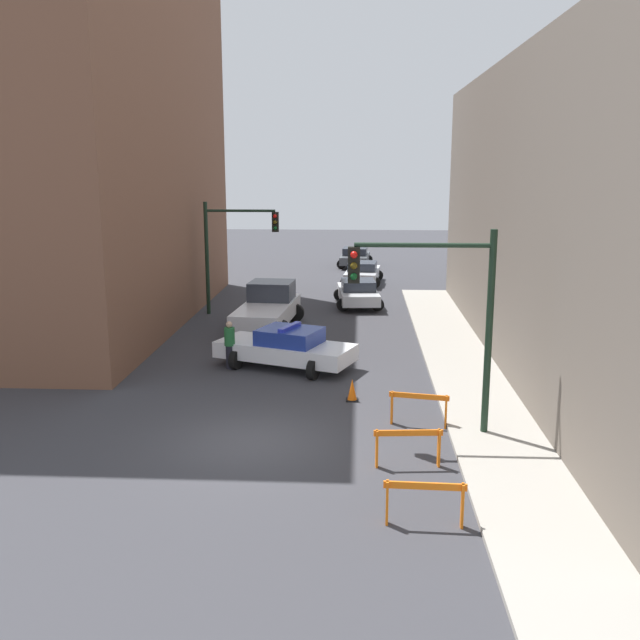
# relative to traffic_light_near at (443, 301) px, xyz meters

# --- Properties ---
(ground_plane) EXTENTS (120.00, 120.00, 0.00)m
(ground_plane) POSITION_rel_traffic_light_near_xyz_m (-4.73, -0.79, -3.53)
(ground_plane) COLOR #38383D
(sidewalk_right) EXTENTS (2.40, 44.00, 0.12)m
(sidewalk_right) POSITION_rel_traffic_light_near_xyz_m (1.47, -0.79, -3.47)
(sidewalk_right) COLOR #9E998E
(sidewalk_right) RESTS_ON ground_plane
(building_corner_left) EXTENTS (14.00, 20.00, 17.93)m
(building_corner_left) POSITION_rel_traffic_light_near_xyz_m (-16.73, 13.21, 5.44)
(building_corner_left) COLOR brown
(building_corner_left) RESTS_ON ground_plane
(traffic_light_near) EXTENTS (3.64, 0.35, 5.20)m
(traffic_light_near) POSITION_rel_traffic_light_near_xyz_m (0.00, 0.00, 0.00)
(traffic_light_near) COLOR black
(traffic_light_near) RESTS_ON sidewalk_right
(traffic_light_far) EXTENTS (3.44, 0.35, 5.20)m
(traffic_light_far) POSITION_rel_traffic_light_near_xyz_m (-8.03, 14.86, -0.13)
(traffic_light_far) COLOR black
(traffic_light_far) RESTS_ON ground_plane
(police_car) EXTENTS (5.05, 3.43, 1.52)m
(police_car) POSITION_rel_traffic_light_near_xyz_m (-4.56, 5.98, -2.81)
(police_car) COLOR white
(police_car) RESTS_ON ground_plane
(white_truck) EXTENTS (2.92, 5.54, 1.90)m
(white_truck) POSITION_rel_traffic_light_near_xyz_m (-5.95, 11.96, -2.62)
(white_truck) COLOR silver
(white_truck) RESTS_ON ground_plane
(parked_car_near) EXTENTS (2.52, 4.44, 1.31)m
(parked_car_near) POSITION_rel_traffic_light_near_xyz_m (-2.14, 17.17, -2.86)
(parked_car_near) COLOR silver
(parked_car_near) RESTS_ON ground_plane
(parked_car_mid) EXTENTS (2.53, 4.45, 1.31)m
(parked_car_mid) POSITION_rel_traffic_light_near_xyz_m (-1.90, 23.81, -2.86)
(parked_car_mid) COLOR silver
(parked_car_mid) RESTS_ON ground_plane
(parked_car_far) EXTENTS (2.46, 4.41, 1.31)m
(parked_car_far) POSITION_rel_traffic_light_near_xyz_m (-2.38, 31.15, -2.86)
(parked_car_far) COLOR #474C51
(parked_car_far) RESTS_ON ground_plane
(pedestrian_crossing) EXTENTS (0.47, 0.47, 1.66)m
(pedestrian_crossing) POSITION_rel_traffic_light_near_xyz_m (-6.48, 5.78, -2.67)
(pedestrian_crossing) COLOR black
(pedestrian_crossing) RESTS_ON ground_plane
(barrier_front) EXTENTS (1.60, 0.22, 0.90)m
(barrier_front) POSITION_rel_traffic_light_near_xyz_m (-0.78, -4.81, -2.91)
(barrier_front) COLOR orange
(barrier_front) RESTS_ON ground_plane
(barrier_mid) EXTENTS (1.60, 0.29, 0.90)m
(barrier_mid) POSITION_rel_traffic_light_near_xyz_m (-0.93, -2.06, -2.91)
(barrier_mid) COLOR orange
(barrier_mid) RESTS_ON ground_plane
(barrier_back) EXTENTS (1.58, 0.44, 0.90)m
(barrier_back) POSITION_rel_traffic_light_near_xyz_m (-0.46, 0.62, -2.91)
(barrier_back) COLOR orange
(barrier_back) RESTS_ON ground_plane
(traffic_cone) EXTENTS (0.36, 0.36, 0.66)m
(traffic_cone) POSITION_rel_traffic_light_near_xyz_m (-2.26, 2.62, -3.21)
(traffic_cone) COLOR black
(traffic_cone) RESTS_ON ground_plane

